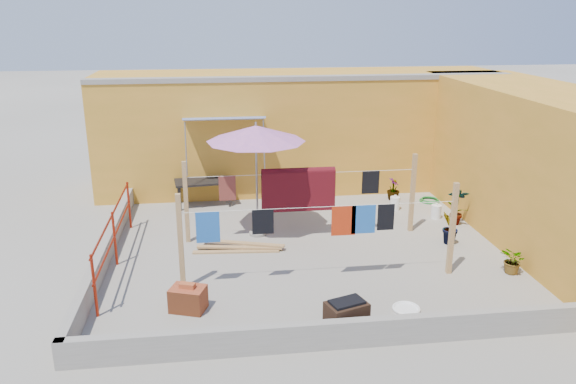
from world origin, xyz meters
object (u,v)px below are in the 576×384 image
at_px(brick_stack, 188,298).
at_px(brazier, 346,317).
at_px(white_basin, 406,309).
at_px(plant_back_a, 300,188).
at_px(patio_umbrella, 256,134).
at_px(water_jug_a, 436,212).
at_px(green_hose, 429,200).
at_px(water_jug_b, 395,203).
at_px(outdoor_table, 203,183).

height_order(brick_stack, brazier, brazier).
xyz_separation_m(brick_stack, white_basin, (3.60, -0.52, -0.17)).
relative_size(brick_stack, plant_back_a, 0.94).
bearing_deg(patio_umbrella, white_basin, -59.34).
bearing_deg(patio_umbrella, plant_back_a, 59.61).
height_order(white_basin, water_jug_a, water_jug_a).
bearing_deg(brick_stack, green_hose, 38.96).
xyz_separation_m(brick_stack, water_jug_b, (4.97, 4.42, -0.04)).
bearing_deg(water_jug_b, green_hose, 24.20).
bearing_deg(water_jug_b, patio_umbrella, -160.90).
height_order(outdoor_table, brazier, outdoor_table).
xyz_separation_m(white_basin, green_hose, (2.48, 5.43, -0.01)).
bearing_deg(water_jug_a, patio_umbrella, -173.46).
relative_size(water_jug_a, water_jug_b, 1.01).
distance_m(patio_umbrella, brazier, 4.78).
bearing_deg(brick_stack, water_jug_b, 41.63).
bearing_deg(green_hose, brick_stack, -141.04).
height_order(water_jug_b, green_hose, water_jug_b).
bearing_deg(green_hose, water_jug_a, -104.28).
distance_m(patio_umbrella, brick_stack, 4.05).
relative_size(white_basin, water_jug_b, 1.23).
distance_m(outdoor_table, brazier, 6.80).
bearing_deg(brazier, outdoor_table, 109.52).
distance_m(brick_stack, green_hose, 7.82).
bearing_deg(outdoor_table, brazier, -70.48).
xyz_separation_m(patio_umbrella, brazier, (1.05, -4.20, -2.02)).
distance_m(brazier, white_basin, 1.27).
distance_m(outdoor_table, water_jug_b, 4.90).
bearing_deg(plant_back_a, water_jug_b, -22.98).
height_order(brazier, green_hose, brazier).
bearing_deg(white_basin, outdoor_table, 120.03).
distance_m(white_basin, green_hose, 5.97).
distance_m(brazier, water_jug_a, 5.75).
bearing_deg(plant_back_a, brick_stack, -116.60).
xyz_separation_m(water_jug_a, plant_back_a, (-3.07, 1.70, 0.19)).
bearing_deg(patio_umbrella, water_jug_a, 6.54).
bearing_deg(patio_umbrella, brazier, -75.93).
bearing_deg(water_jug_a, green_hose, 75.72).
bearing_deg(white_basin, brazier, -156.40).
distance_m(patio_umbrella, green_hose, 5.47).
relative_size(white_basin, water_jug_a, 1.23).
height_order(patio_umbrella, brazier, patio_umbrella).
bearing_deg(white_basin, patio_umbrella, 120.66).
height_order(brick_stack, water_jug_a, brick_stack).
bearing_deg(outdoor_table, white_basin, -59.97).
height_order(water_jug_a, green_hose, water_jug_a).
bearing_deg(green_hose, white_basin, -114.50).
height_order(patio_umbrella, water_jug_b, patio_umbrella).
xyz_separation_m(outdoor_table, water_jug_b, (4.78, -0.96, -0.43)).
distance_m(brick_stack, water_jug_b, 6.65).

